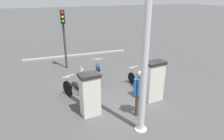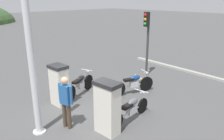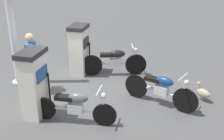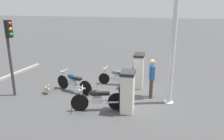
# 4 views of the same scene
# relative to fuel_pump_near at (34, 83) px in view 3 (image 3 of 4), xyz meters

# --- Properties ---
(ground_plane) EXTENTS (120.00, 120.00, 0.00)m
(ground_plane) POSITION_rel_fuel_pump_near_xyz_m (0.45, 1.36, -0.86)
(ground_plane) COLOR #4C4C4C
(fuel_pump_near) EXTENTS (0.55, 0.84, 1.69)m
(fuel_pump_near) POSITION_rel_fuel_pump_near_xyz_m (0.00, 0.00, 0.00)
(fuel_pump_near) COLOR silver
(fuel_pump_near) RESTS_ON ground
(fuel_pump_far) EXTENTS (0.57, 0.75, 1.61)m
(fuel_pump_far) POSITION_rel_fuel_pump_near_xyz_m (0.00, 2.72, -0.04)
(fuel_pump_far) COLOR silver
(fuel_pump_far) RESTS_ON ground
(motorcycle_near_pump) EXTENTS (2.05, 0.56, 0.92)m
(motorcycle_near_pump) POSITION_rel_fuel_pump_near_xyz_m (1.06, -0.04, -0.41)
(motorcycle_near_pump) COLOR black
(motorcycle_near_pump) RESTS_ON ground
(motorcycle_far_pump) EXTENTS (2.00, 0.89, 0.98)m
(motorcycle_far_pump) POSITION_rel_fuel_pump_near_xyz_m (1.13, 2.93, -0.39)
(motorcycle_far_pump) COLOR black
(motorcycle_far_pump) RESTS_ON ground
(motorcycle_extra) EXTENTS (2.02, 0.84, 0.97)m
(motorcycle_extra) POSITION_rel_fuel_pump_near_xyz_m (2.86, 1.40, -0.37)
(motorcycle_extra) COLOR black
(motorcycle_extra) RESTS_ON ground
(attendant_person) EXTENTS (0.28, 0.58, 1.73)m
(attendant_person) POSITION_rel_fuel_pump_near_xyz_m (-0.74, 1.11, 0.14)
(attendant_person) COLOR #473828
(attendant_person) RESTS_ON ground
(wandering_duck) EXTENTS (0.47, 0.40, 0.51)m
(wandering_duck) POSITION_rel_fuel_pump_near_xyz_m (3.92, 1.97, -0.61)
(wandering_duck) COLOR tan
(wandering_duck) RESTS_ON ground
(canopy_support_pole) EXTENTS (0.40, 0.40, 4.29)m
(canopy_support_pole) POSITION_rel_fuel_pump_near_xyz_m (-1.53, 1.49, 1.21)
(canopy_support_pole) COLOR silver
(canopy_support_pole) RESTS_ON ground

